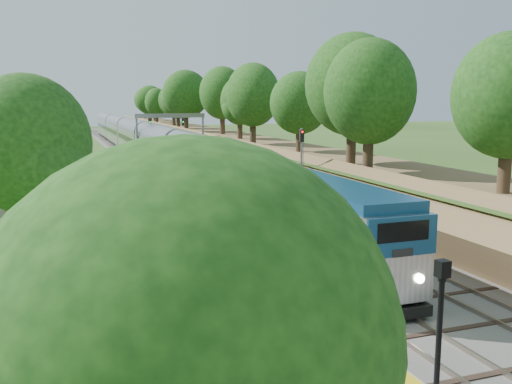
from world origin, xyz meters
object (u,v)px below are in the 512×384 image
object	(u,v)px
train	(146,146)
lamppost_far	(228,214)
lamppost_mid	(438,361)
signal_gantry	(170,125)
signal_platform	(280,211)
station_building	(7,155)
signal_farside	(301,158)

from	to	relation	value
train	lamppost_far	size ratio (longest dim) A/B	23.42
lamppost_mid	lamppost_far	world-z (taller)	lamppost_far
signal_gantry	lamppost_far	world-z (taller)	signal_gantry
lamppost_mid	signal_platform	xyz separation A→B (m)	(0.43, 10.23, 1.43)
station_building	lamppost_mid	size ratio (longest dim) A/B	2.08
signal_platform	signal_farside	xyz separation A→B (m)	(9.10, 18.19, -0.06)
train	signal_farside	xyz separation A→B (m)	(6.20, -32.99, 1.47)
signal_gantry	lamppost_far	bearing A→B (deg)	-97.79
lamppost_mid	lamppost_far	distance (m)	15.58
lamppost_far	signal_platform	size ratio (longest dim) A/B	0.90
station_building	signal_platform	world-z (taller)	station_building
train	signal_gantry	bearing A→B (deg)	-51.25
train	signal_platform	xyz separation A→B (m)	(-2.90, -51.18, 1.53)
station_building	train	distance (m)	31.43
train	lamppost_mid	xyz separation A→B (m)	(-3.33, -61.41, 0.10)
lamppost_far	signal_farside	bearing A→B (deg)	53.28
signal_gantry	signal_platform	xyz separation A→B (m)	(-5.37, -48.10, -1.17)
lamppost_mid	signal_farside	world-z (taller)	signal_farside
signal_platform	signal_gantry	bearing A→B (deg)	83.63
train	lamppost_far	world-z (taller)	lamppost_far
station_building	signal_gantry	size ratio (longest dim) A/B	1.02
train	lamppost_far	distance (m)	45.96
station_building	lamppost_mid	bearing A→B (deg)	-72.26
station_building	signal_farside	world-z (taller)	station_building
signal_gantry	station_building	bearing A→B (deg)	-123.38
lamppost_far	signal_platform	distance (m)	5.49
station_building	lamppost_far	bearing A→B (deg)	-59.12
signal_gantry	lamppost_far	size ratio (longest dim) A/B	1.75
station_building	lamppost_mid	distance (m)	35.06
lamppost_mid	lamppost_far	xyz separation A→B (m)	(-0.05, 15.58, 0.30)
train	lamppost_mid	distance (m)	61.50
signal_gantry	lamppost_mid	xyz separation A→B (m)	(-5.80, -58.33, -2.60)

